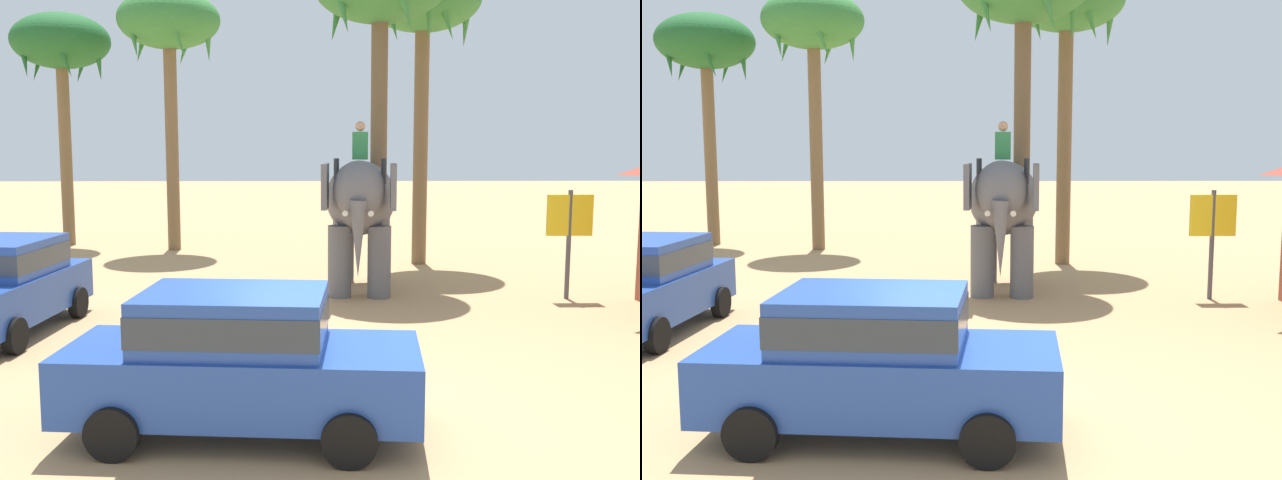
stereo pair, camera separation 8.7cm
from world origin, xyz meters
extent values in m
plane|color=tan|center=(0.00, 0.00, 0.00)|extent=(120.00, 120.00, 0.00)
cube|color=#23479E|center=(-1.12, -0.48, 0.68)|extent=(4.24, 2.07, 0.76)
cube|color=#23479E|center=(-1.22, -0.47, 1.38)|extent=(2.23, 1.75, 0.64)
cube|color=#2D3842|center=(-1.22, -0.47, 1.38)|extent=(2.26, 1.77, 0.35)
cylinder|color=black|center=(0.22, 0.25, 0.30)|extent=(0.61, 0.23, 0.60)
cylinder|color=black|center=(0.07, -1.45, 0.30)|extent=(0.61, 0.23, 0.60)
cylinder|color=black|center=(-2.31, 0.48, 0.30)|extent=(0.61, 0.23, 0.60)
cylinder|color=black|center=(-2.47, -1.21, 0.30)|extent=(0.61, 0.23, 0.60)
cube|color=#23479E|center=(-5.81, 4.25, 0.68)|extent=(2.10, 4.25, 0.76)
cube|color=#23479E|center=(-5.80, 4.35, 1.38)|extent=(1.76, 2.24, 0.64)
cube|color=#2D3842|center=(-5.80, 4.35, 1.38)|extent=(1.78, 2.27, 0.35)
cylinder|color=black|center=(-5.09, 2.90, 0.30)|extent=(0.24, 0.61, 0.60)
cylinder|color=black|center=(-4.84, 5.43, 0.30)|extent=(0.24, 0.61, 0.60)
ellipsoid|color=slate|center=(0.92, 8.19, 2.15)|extent=(1.90, 3.24, 1.70)
cylinder|color=slate|center=(1.26, 7.22, 0.80)|extent=(0.52, 0.52, 1.60)
cylinder|color=slate|center=(0.38, 7.31, 0.80)|extent=(0.52, 0.52, 1.60)
cylinder|color=slate|center=(1.45, 9.07, 0.80)|extent=(0.52, 0.52, 1.60)
cylinder|color=slate|center=(0.57, 9.16, 0.80)|extent=(0.52, 0.52, 1.60)
ellipsoid|color=slate|center=(0.75, 6.57, 2.45)|extent=(1.19, 1.11, 1.20)
cube|color=slate|center=(1.48, 6.60, 2.50)|extent=(0.20, 0.81, 0.96)
cube|color=slate|center=(0.05, 6.74, 2.50)|extent=(0.20, 0.81, 0.96)
cone|color=slate|center=(0.71, 6.12, 1.45)|extent=(0.39, 0.39, 1.60)
cone|color=beige|center=(0.97, 6.14, 1.95)|extent=(0.18, 0.57, 0.21)
cone|color=beige|center=(0.45, 6.20, 1.95)|extent=(0.18, 0.57, 0.21)
cube|color=#338C4C|center=(0.83, 7.34, 3.35)|extent=(0.36, 0.27, 0.60)
sphere|color=tan|center=(0.83, 7.34, 3.77)|extent=(0.22, 0.22, 0.22)
cylinder|color=#333338|center=(1.35, 7.29, 2.80)|extent=(0.12, 0.12, 0.55)
cylinder|color=#333338|center=(0.31, 7.39, 2.80)|extent=(0.12, 0.12, 0.55)
cylinder|color=brown|center=(1.41, 9.11, 3.47)|extent=(0.40, 0.40, 6.93)
cone|color=#337A38|center=(2.61, 9.11, 6.63)|extent=(0.40, 0.92, 1.64)
cone|color=#337A38|center=(1.79, 10.25, 6.63)|extent=(0.91, 0.57, 1.67)
cone|color=#337A38|center=(0.44, 9.81, 6.63)|extent=(0.73, 0.83, 1.69)
cone|color=#337A38|center=(0.44, 8.40, 6.63)|extent=(0.73, 0.83, 1.69)
cylinder|color=brown|center=(2.87, 11.88, 3.57)|extent=(0.41, 0.41, 7.15)
cone|color=#337A38|center=(4.07, 11.88, 6.85)|extent=(0.40, 0.92, 1.64)
cone|color=#337A38|center=(3.24, 13.03, 6.85)|extent=(0.91, 0.57, 1.67)
cone|color=#337A38|center=(1.90, 12.59, 6.85)|extent=(0.73, 0.83, 1.69)
cone|color=#337A38|center=(1.90, 11.18, 6.85)|extent=(0.73, 0.83, 1.69)
cone|color=#337A38|center=(3.24, 10.74, 6.85)|extent=(0.91, 0.57, 1.67)
cylinder|color=brown|center=(-4.60, 14.89, 3.52)|extent=(0.40, 0.40, 7.05)
ellipsoid|color=#337A38|center=(-4.60, 14.89, 7.25)|extent=(3.20, 3.20, 1.80)
cone|color=#337A38|center=(-3.40, 14.89, 6.75)|extent=(0.40, 0.92, 1.64)
cone|color=#337A38|center=(-4.23, 16.03, 6.75)|extent=(0.91, 0.57, 1.67)
cone|color=#337A38|center=(-5.57, 15.60, 6.75)|extent=(0.73, 0.83, 1.69)
cone|color=#337A38|center=(-5.57, 14.19, 6.75)|extent=(0.73, 0.83, 1.69)
cone|color=#337A38|center=(-4.23, 13.75, 6.75)|extent=(0.91, 0.57, 1.67)
cylinder|color=brown|center=(-8.38, 16.13, 3.28)|extent=(0.40, 0.40, 6.56)
ellipsoid|color=#1E5B28|center=(-8.38, 16.13, 6.76)|extent=(3.20, 3.20, 1.80)
cone|color=#1E5B28|center=(-7.18, 16.13, 6.26)|extent=(0.40, 0.92, 1.64)
cone|color=#1E5B28|center=(-8.01, 17.27, 6.26)|extent=(0.91, 0.57, 1.67)
cone|color=#1E5B28|center=(-9.35, 16.84, 6.26)|extent=(0.73, 0.83, 1.69)
cone|color=#1E5B28|center=(-9.35, 15.43, 6.26)|extent=(0.73, 0.83, 1.69)
cone|color=#1E5B28|center=(-8.01, 14.99, 6.26)|extent=(0.91, 0.57, 1.67)
cylinder|color=#4C4C51|center=(5.39, 7.01, 1.20)|extent=(0.10, 0.10, 2.40)
cube|color=yellow|center=(5.39, 7.01, 1.85)|extent=(1.00, 0.08, 0.90)
camera|label=1|loc=(-0.41, -8.79, 3.37)|focal=41.23mm
camera|label=2|loc=(-0.32, -8.79, 3.37)|focal=41.23mm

